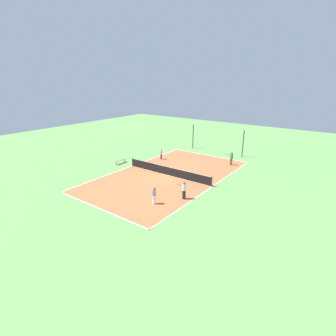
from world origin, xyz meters
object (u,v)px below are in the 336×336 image
Objects in this scene: tennis_net at (168,171)px; player_far_white at (184,189)px; fence_post_back_left at (193,137)px; tennis_ball_far_baseline at (163,170)px; player_near_white at (161,153)px; player_far_green at (231,158)px; player_baseline_gray at (154,194)px; fence_post_back_right at (243,144)px; tennis_ball_midcourt at (202,184)px; bench at (121,161)px.

player_far_white is at bearing -40.56° from tennis_net.
tennis_ball_far_baseline is at bearing -77.44° from fence_post_back_left.
fence_post_back_left is at bearing 144.18° from player_near_white.
fence_post_back_left is at bearing 102.56° from tennis_ball_far_baseline.
player_baseline_gray is at bearing 79.44° from player_far_green.
fence_post_back_left is (0.41, 7.77, 1.05)m from player_near_white.
fence_post_back_right is (0.76, 19.01, 0.95)m from player_baseline_gray.
player_far_green is at bearing 48.79° from tennis_ball_far_baseline.
tennis_net is 4.60m from tennis_ball_midcourt.
tennis_net is 6.56× the size of player_far_green.
tennis_ball_far_baseline is (6.13, 1.15, -0.33)m from bench.
player_baseline_gray is at bearing -120.59° from bench.
tennis_ball_midcourt is at bearing 84.82° from player_far_green.
tennis_ball_midcourt is (1.21, 6.55, -0.91)m from player_baseline_gray.
bench is at bearing -179.14° from tennis_net.
fence_post_back_right is at bearing -93.18° from player_far_green.
tennis_ball_far_baseline is at bearing -40.94° from player_far_white.
fence_post_back_left is (-4.12, 12.34, 1.34)m from tennis_net.
player_far_green is at bearing -27.79° from fence_post_back_left.
player_near_white is 10.27m from tennis_ball_midcourt.
player_near_white is 0.87× the size of player_far_green.
player_far_green is at bearing 60.88° from tennis_net.
fence_post_back_left is at bearing 142.66° from player_baseline_gray.
fence_post_back_right is (8.65, 7.77, 1.05)m from player_near_white.
player_far_white is (9.48, -8.81, 0.15)m from player_near_white.
player_near_white is at bearing -45.00° from player_far_white.
player_far_green is at bearing -56.63° from bench.
player_near_white is (-4.53, 4.57, 0.29)m from tennis_net.
fence_post_back_left is at bearing 180.00° from fence_post_back_right.
player_far_green is 0.45× the size of fence_post_back_right.
fence_post_back_left reaches higher than tennis_ball_midcourt.
player_baseline_gray is at bearing -63.30° from tennis_net.
player_baseline_gray is (3.35, -6.67, 0.39)m from tennis_net.
player_far_green is at bearing 117.16° from player_baseline_gray.
player_far_white is at bearing 14.33° from player_near_white.
bench is 17.26m from fence_post_back_right.
player_baseline_gray is 13.73m from player_near_white.
bench is 12.30m from tennis_ball_midcourt.
bench is at bearing -106.18° from fence_post_back_left.
player_far_green reaches higher than player_far_white.
tennis_ball_far_baseline and tennis_ball_midcourt have the same top height.
bench is 1.03× the size of player_far_green.
player_near_white is 0.87× the size of player_far_white.
fence_post_back_left is (-2.52, 11.31, 1.86)m from tennis_ball_far_baseline.
fence_post_back_right is at bearing -89.23° from player_far_white.
player_near_white is (3.20, 4.68, 0.48)m from bench.
player_near_white is at bearing 152.73° from tennis_ball_midcourt.
tennis_ball_far_baseline is at bearing -116.83° from fence_post_back_right.
fence_post_back_left reaches higher than bench.
fence_post_back_right reaches higher than tennis_net.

